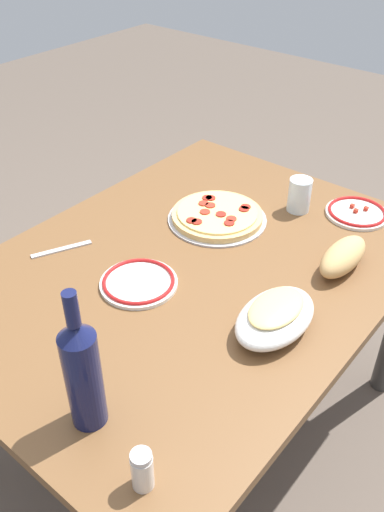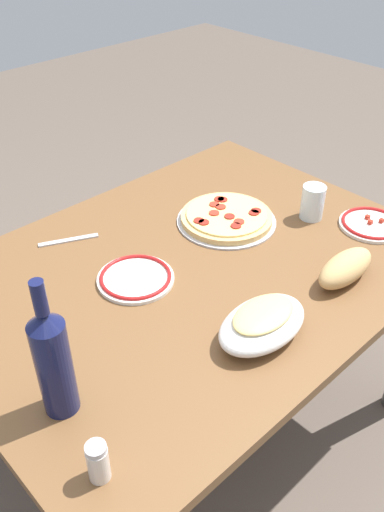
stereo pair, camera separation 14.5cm
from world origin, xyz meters
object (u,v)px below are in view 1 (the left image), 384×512
(side_plate_far, at_px, (357,212))
(spice_shaker, at_px, (142,470))
(wine_bottle, at_px, (83,372))
(bread_loaf, at_px, (343,257))
(dining_table, at_px, (192,295))
(baked_pasta_dish, at_px, (275,315))
(pepperoni_pizza, at_px, (217,216))
(water_glass, at_px, (299,195))
(side_plate_near, at_px, (139,282))

(side_plate_far, bearing_deg, spice_shaker, -174.14)
(wine_bottle, height_order, side_plate_far, wine_bottle)
(bread_loaf, bearing_deg, dining_table, 127.55)
(spice_shaker, bearing_deg, wine_bottle, 78.76)
(baked_pasta_dish, bearing_deg, pepperoni_pizza, 53.21)
(water_glass, bearing_deg, baked_pasta_dish, -155.16)
(wine_bottle, distance_m, bread_loaf, 0.77)
(baked_pasta_dish, distance_m, side_plate_far, 0.59)
(bread_loaf, bearing_deg, spice_shaker, -178.41)
(pepperoni_pizza, distance_m, bread_loaf, 0.40)
(side_plate_near, bearing_deg, pepperoni_pizza, 4.99)
(pepperoni_pizza, height_order, bread_loaf, bread_loaf)
(pepperoni_pizza, distance_m, baked_pasta_dish, 0.49)
(bread_loaf, height_order, spice_shaker, spice_shaker)
(bread_loaf, bearing_deg, side_plate_near, 136.99)
(dining_table, xyz_separation_m, water_glass, (0.43, -0.07, 0.16))
(baked_pasta_dish, height_order, bread_loaf, baked_pasta_dish)
(baked_pasta_dish, height_order, spice_shaker, spice_shaker)
(baked_pasta_dish, bearing_deg, side_plate_far, 7.24)
(wine_bottle, bearing_deg, water_glass, 5.33)
(dining_table, relative_size, side_plate_near, 6.49)
(dining_table, relative_size, wine_bottle, 4.06)
(side_plate_far, relative_size, spice_shaker, 2.17)
(water_glass, bearing_deg, wine_bottle, -174.67)
(side_plate_far, bearing_deg, water_glass, 119.69)
(wine_bottle, relative_size, side_plate_near, 1.60)
(baked_pasta_dish, xyz_separation_m, side_plate_near, (-0.08, 0.36, -0.03))
(water_glass, xyz_separation_m, spice_shaker, (-0.97, -0.26, -0.01))
(dining_table, bearing_deg, pepperoni_pizza, 20.88)
(side_plate_near, bearing_deg, spice_shaker, -135.17)
(side_plate_far, xyz_separation_m, spice_shaker, (-1.06, -0.11, 0.03))
(wine_bottle, height_order, side_plate_near, wine_bottle)
(pepperoni_pizza, bearing_deg, water_glass, -37.50)
(baked_pasta_dish, relative_size, water_glass, 2.28)
(baked_pasta_dish, relative_size, wine_bottle, 0.75)
(dining_table, distance_m, water_glass, 0.46)
(baked_pasta_dish, distance_m, side_plate_near, 0.37)
(pepperoni_pizza, bearing_deg, side_plate_far, -46.77)
(baked_pasta_dish, xyz_separation_m, water_glass, (0.50, 0.23, 0.01))
(side_plate_near, relative_size, spice_shaker, 2.31)
(dining_table, relative_size, bread_loaf, 6.49)
(baked_pasta_dish, bearing_deg, bread_loaf, -2.37)
(pepperoni_pizza, xyz_separation_m, side_plate_near, (-0.37, -0.03, -0.01))
(pepperoni_pizza, bearing_deg, spice_shaker, -151.13)
(dining_table, height_order, wine_bottle, wine_bottle)
(water_glass, bearing_deg, side_plate_near, 167.80)
(baked_pasta_dish, distance_m, spice_shaker, 0.48)
(pepperoni_pizza, relative_size, baked_pasta_dish, 1.25)
(side_plate_near, bearing_deg, baked_pasta_dish, -76.65)
(pepperoni_pizza, bearing_deg, bread_loaf, -87.11)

